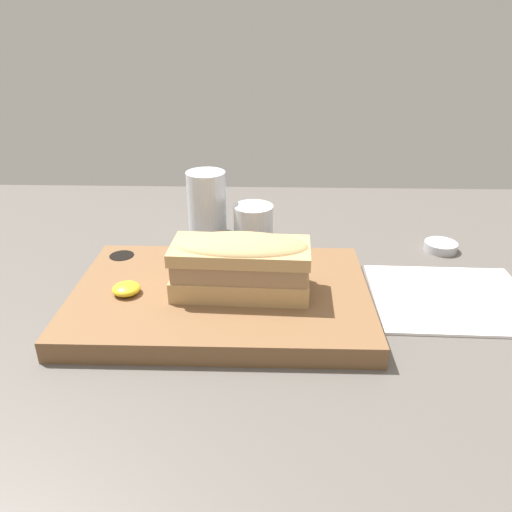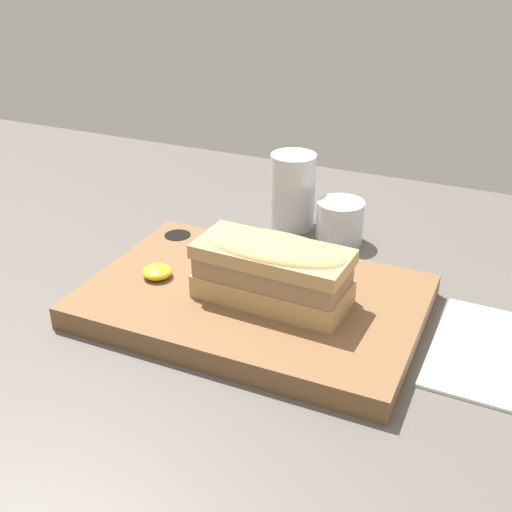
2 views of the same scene
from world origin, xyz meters
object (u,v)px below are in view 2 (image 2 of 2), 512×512
(sandwich, at_px, (272,267))
(water_glass, at_px, (293,196))
(serving_board, at_px, (253,300))
(wine_glass, at_px, (340,223))

(sandwich, xyz_separation_m, water_glass, (-0.07, 0.25, -0.02))
(sandwich, bearing_deg, serving_board, 162.96)
(serving_board, bearing_deg, wine_glass, 80.71)
(wine_glass, bearing_deg, sandwich, -92.13)
(sandwich, bearing_deg, water_glass, 106.24)
(serving_board, distance_m, sandwich, 0.06)
(water_glass, bearing_deg, serving_board, -79.36)
(serving_board, height_order, wine_glass, wine_glass)
(water_glass, xyz_separation_m, wine_glass, (0.08, -0.02, -0.02))
(serving_board, xyz_separation_m, sandwich, (0.03, -0.01, 0.05))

